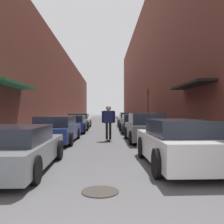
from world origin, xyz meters
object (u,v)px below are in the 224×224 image
at_px(parked_car_left_1, 57,130).
at_px(parked_car_right_0, 179,143).
at_px(parked_car_right_3, 129,120).
at_px(skateboarder, 108,119).
at_px(parked_car_right_2, 134,124).
at_px(manhole_cover, 100,192).
at_px(parked_car_left_0, 15,149).
at_px(traffic_light, 148,103).
at_px(parked_car_left_3, 79,121).
at_px(parked_car_left_2, 74,124).
at_px(parked_car_right_1, 146,128).

relative_size(parked_car_left_1, parked_car_right_0, 1.16).
distance_m(parked_car_right_3, skateboarder, 10.97).
height_order(parked_car_left_1, parked_car_right_3, parked_car_right_3).
bearing_deg(skateboarder, parked_car_right_0, -72.55).
xyz_separation_m(parked_car_right_2, parked_car_right_3, (0.12, 5.67, 0.07)).
distance_m(parked_car_left_1, manhole_cover, 7.86).
relative_size(parked_car_left_0, manhole_cover, 6.10).
xyz_separation_m(parked_car_left_0, traffic_light, (6.49, 18.17, 1.75)).
relative_size(parked_car_left_3, skateboarder, 2.43).
height_order(parked_car_left_2, skateboarder, skateboarder).
bearing_deg(parked_car_right_0, traffic_light, 83.03).
bearing_deg(parked_car_left_2, traffic_light, 47.16).
height_order(parked_car_right_1, parked_car_right_2, parked_car_right_1).
xyz_separation_m(parked_car_right_2, traffic_light, (2.14, 6.80, 1.70)).
bearing_deg(traffic_light, parked_car_left_3, -162.74).
bearing_deg(parked_car_left_3, parked_car_right_2, -46.71).
bearing_deg(parked_car_left_2, parked_car_left_3, 91.89).
bearing_deg(manhole_cover, traffic_light, 77.86).
relative_size(parked_car_left_0, skateboarder, 2.38).
bearing_deg(parked_car_left_2, parked_car_right_2, 1.99).
xyz_separation_m(parked_car_left_2, parked_car_left_3, (-0.16, 4.90, 0.04)).
height_order(parked_car_left_1, manhole_cover, parked_car_left_1).
xyz_separation_m(skateboarder, traffic_light, (4.05, 11.91, 1.20)).
bearing_deg(parked_car_left_1, parked_car_right_0, -50.93).
height_order(parked_car_left_3, parked_car_right_2, parked_car_left_3).
height_order(parked_car_right_2, skateboarder, skateboarder).
distance_m(manhole_cover, traffic_light, 20.52).
bearing_deg(parked_car_right_0, skateboarder, 107.45).
relative_size(parked_car_left_3, parked_car_right_3, 1.10).
relative_size(parked_car_right_0, manhole_cover, 5.75).
distance_m(parked_car_left_2, parked_car_left_3, 4.90).
distance_m(parked_car_right_1, traffic_light, 12.51).
xyz_separation_m(manhole_cover, traffic_light, (4.29, 19.94, 2.30)).
relative_size(parked_car_right_2, traffic_light, 1.36).
bearing_deg(parked_car_right_0, parked_car_right_3, 89.45).
relative_size(parked_car_right_0, parked_car_right_2, 0.84).
xyz_separation_m(parked_car_left_1, skateboarder, (2.52, 0.53, 0.50)).
bearing_deg(parked_car_right_1, parked_car_right_2, 89.46).
bearing_deg(parked_car_right_1, parked_car_right_0, -89.95).
height_order(parked_car_left_2, parked_car_right_0, parked_car_right_0).
relative_size(parked_car_left_3, parked_car_right_0, 1.09).
bearing_deg(parked_car_right_3, parked_car_left_1, -111.89).
height_order(parked_car_left_0, parked_car_right_2, parked_car_right_2).
distance_m(parked_car_left_0, parked_car_right_0, 4.33).
relative_size(parked_car_left_0, parked_car_right_3, 1.08).
height_order(parked_car_right_2, traffic_light, traffic_light).
distance_m(parked_car_left_3, parked_car_right_1, 11.08).
xyz_separation_m(parked_car_left_0, parked_car_right_3, (4.47, 17.03, 0.12)).
bearing_deg(skateboarder, parked_car_left_1, -168.02).
xyz_separation_m(parked_car_right_1, traffic_light, (2.19, 12.21, 1.64)).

